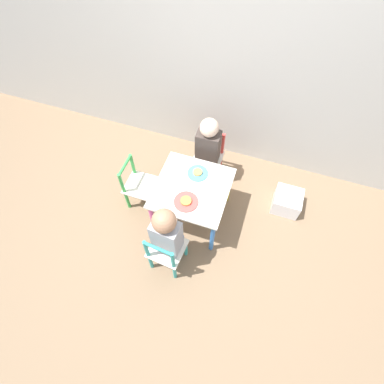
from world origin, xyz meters
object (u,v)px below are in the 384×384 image
chair_green (139,185)px  child_front (167,233)px  plate_front (186,201)px  chair_red (208,157)px  storage_bin (287,201)px  plate_back (198,173)px  chair_teal (166,252)px  kids_table (192,192)px  child_back (207,148)px

chair_green → child_front: size_ratio=0.66×
chair_green → plate_front: 0.56m
chair_green → chair_red: bearing=-44.6°
chair_green → storage_bin: (1.28, 0.36, -0.15)m
plate_back → plate_front: bearing=-90.0°
chair_teal → child_front: (0.01, 0.06, 0.21)m
kids_table → child_back: size_ratio=0.77×
chair_red → chair_green: bearing=-135.4°
kids_table → storage_bin: bearing=24.5°
chair_teal → plate_back: (0.04, 0.64, 0.22)m
chair_red → chair_green: same height
chair_green → plate_front: bearing=-106.0°
child_back → plate_back: child_back is taller
child_back → chair_teal: bearing=-93.1°
chair_red → plate_back: chair_red is taller
plate_back → storage_bin: (0.79, 0.22, -0.37)m
chair_teal → plate_front: (0.04, 0.35, 0.22)m
kids_table → chair_teal: (-0.04, -0.49, -0.14)m
plate_back → chair_green: bearing=-164.0°
child_back → child_front: bearing=-92.9°
child_front → child_back: bearing=-87.1°
chair_red → chair_green: size_ratio=1.00×
chair_teal → child_front: bearing=-90.0°
kids_table → plate_back: (0.00, 0.14, 0.08)m
plate_back → child_front: bearing=-93.8°
kids_table → storage_bin: 0.91m
child_back → kids_table: bearing=-90.0°
child_front → plate_back: 0.58m
chair_green → plate_back: chair_green is taller
child_front → plate_front: bearing=-92.4°
chair_red → child_front: (-0.03, -0.93, 0.21)m
kids_table → chair_green: size_ratio=1.15×
plate_front → storage_bin: size_ratio=0.79×
child_front → plate_front: 0.29m
kids_table → plate_front: 0.16m
plate_back → chair_teal: bearing=-93.9°
child_back → storage_bin: 0.87m
chair_red → child_front: size_ratio=0.66×
chair_red → chair_green: 0.70m
storage_bin → plate_back: bearing=-164.7°
chair_teal → child_front: size_ratio=0.66×
kids_table → chair_teal: bearing=-95.0°
child_front → chair_red: bearing=-86.9°
chair_green → plate_front: chair_green is taller
kids_table → plate_front: (-0.00, -0.14, 0.08)m
chair_green → plate_back: 0.56m
kids_table → child_back: bearing=90.8°
chair_red → plate_back: 0.41m
kids_table → chair_teal: size_ratio=1.15×
child_front → plate_front: size_ratio=4.07×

